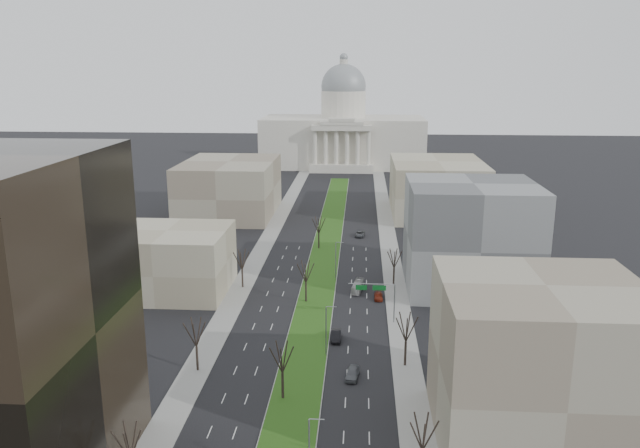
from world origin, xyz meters
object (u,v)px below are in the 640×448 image
at_px(car_red, 378,296).
at_px(car_black, 336,335).
at_px(car_grey_far, 360,234).
at_px(box_van, 358,286).
at_px(car_grey_near, 353,373).

bearing_deg(car_red, car_black, -110.72).
relative_size(car_grey_far, box_van, 0.70).
distance_m(car_grey_near, car_grey_far, 86.54).
height_order(car_black, car_grey_far, car_black).
bearing_deg(car_grey_near, car_black, 110.46).
height_order(car_black, car_red, car_black).
bearing_deg(car_black, box_van, 80.86).
height_order(car_grey_near, car_grey_far, car_grey_near).
distance_m(car_black, car_grey_far, 72.33).
xyz_separation_m(car_grey_near, car_black, (-3.25, 14.31, 0.01)).
relative_size(car_grey_near, car_black, 0.95).
xyz_separation_m(car_red, box_van, (-4.52, 4.82, 0.40)).
xyz_separation_m(car_grey_near, car_red, (5.05, 35.63, -0.17)).
relative_size(car_grey_near, car_grey_far, 0.92).
height_order(car_grey_far, box_van, box_van).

